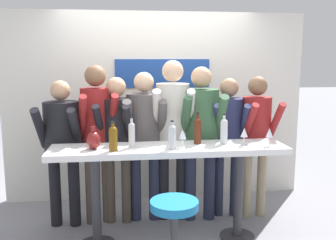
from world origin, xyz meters
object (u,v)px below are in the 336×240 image
object	(u,v)px
person_left	(97,126)
person_right	(201,127)
wine_bottle_2	(198,130)
bar_stool	(174,228)
person_center_left	(117,134)
person_center	(144,131)
wine_glass_0	(183,135)
wine_glass_1	(244,133)
person_rightmost	(256,131)
person_center_right	(173,122)
wine_bottle_0	(132,133)
wine_bottle_1	(224,130)
tasting_table	(169,164)
person_far_right	(228,132)
person_far_left	(62,138)
wine_glass_2	(269,133)
wine_bottle_3	(113,137)
wine_bottle_4	(172,136)
decorative_vase	(94,140)

from	to	relation	value
person_left	person_right	xyz separation A→B (m)	(1.15, -0.06, -0.03)
wine_bottle_2	bar_stool	bearing A→B (deg)	-114.44
person_center_left	person_center	size ratio (longest dim) A/B	0.97
wine_glass_0	wine_glass_1	distance (m)	0.62
wine_glass_0	bar_stool	bearing A→B (deg)	-105.23
person_rightmost	person_right	bearing A→B (deg)	175.68
person_center_left	person_center	world-z (taller)	person_center
person_center_right	wine_bottle_0	xyz separation A→B (m)	(-0.47, -0.54, -0.01)
person_center	person_right	distance (m)	0.63
wine_bottle_1	wine_bottle_2	xyz separation A→B (m)	(-0.26, 0.03, 0.00)
wine_glass_0	tasting_table	bearing A→B (deg)	152.55
wine_bottle_1	wine_glass_0	size ratio (longest dim) A/B	1.75
person_far_right	wine_glass_1	xyz separation A→B (m)	(-0.02, -0.61, 0.11)
person_center_right	person_far_left	bearing A→B (deg)	-172.95
wine_glass_1	wine_glass_2	world-z (taller)	same
wine_bottle_3	wine_bottle_4	world-z (taller)	wine_bottle_4
tasting_table	person_right	world-z (taller)	person_right
person_far_left	person_right	world-z (taller)	person_right
person_far_right	wine_glass_2	distance (m)	0.71
person_center_left	person_far_right	bearing A→B (deg)	12.04
person_left	person_center	world-z (taller)	person_left
wine_glass_1	bar_stool	bearing A→B (deg)	-141.41
bar_stool	wine_glass_1	size ratio (longest dim) A/B	3.94
person_far_left	wine_bottle_1	xyz separation A→B (m)	(1.66, -0.47, 0.14)
person_far_left	person_far_right	size ratio (longest dim) A/B	0.99
wine_bottle_0	person_left	bearing A→B (deg)	123.74
bar_stool	wine_glass_0	size ratio (longest dim) A/B	3.94
person_far_left	wine_glass_1	size ratio (longest dim) A/B	9.14
bar_stool	wine_bottle_2	world-z (taller)	wine_bottle_2
person_left	tasting_table	bearing A→B (deg)	-46.85
person_left	wine_bottle_4	xyz separation A→B (m)	(0.74, -0.67, 0.01)
wine_glass_2	person_far_right	bearing A→B (deg)	108.36
wine_bottle_2	wine_glass_1	world-z (taller)	wine_bottle_2
wine_bottle_1	wine_bottle_4	bearing A→B (deg)	-163.58
wine_bottle_0	wine_glass_1	bearing A→B (deg)	-2.81
person_far_left	person_right	bearing A→B (deg)	5.83
person_far_right	wine_bottle_3	world-z (taller)	person_far_right
person_center	person_right	size ratio (longest dim) A/B	0.97
wine_bottle_1	person_rightmost	bearing A→B (deg)	41.20
person_center_right	person_center_left	bearing A→B (deg)	-172.35
wine_glass_0	wine_glass_2	bearing A→B (deg)	-2.35
wine_glass_2	wine_glass_0	bearing A→B (deg)	177.65
person_center_left	wine_bottle_1	bearing A→B (deg)	-13.83
person_center_left	wine_bottle_2	size ratio (longest dim) A/B	5.10
wine_glass_1	decorative_vase	bearing A→B (deg)	179.01
person_far_right	wine_bottle_0	size ratio (longest dim) A/B	5.37
person_center_left	person_rightmost	xyz separation A→B (m)	(1.58, -0.04, 0.00)
tasting_table	wine_bottle_0	world-z (taller)	wine_bottle_0
decorative_vase	wine_bottle_1	bearing A→B (deg)	3.08
person_center	wine_glass_1	distance (m)	1.13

